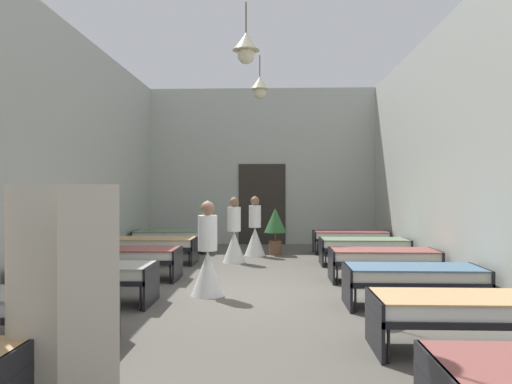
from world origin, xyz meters
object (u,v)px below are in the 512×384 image
Objects in this scene: bed_right_row_1 at (466,309)px; privacy_screen at (33,302)px; bed_left_row_3 at (127,256)px; nurse_near_aisle at (255,234)px; potted_plant at (275,225)px; bed_right_row_3 at (383,257)px; bed_left_row_5 at (171,236)px; bed_left_row_2 at (88,274)px; nurse_far_aisle at (208,262)px; nurse_mid_aisle at (234,239)px; bed_left_row_1 at (19,305)px; bed_right_row_5 at (350,236)px; bed_right_row_2 at (413,276)px; bed_right_row_4 at (364,245)px; bed_left_row_4 at (153,244)px.

privacy_screen is at bearing -156.63° from bed_right_row_1.
bed_left_row_3 is 1.28× the size of nurse_near_aisle.
bed_right_row_3 is at bearing -60.89° from potted_plant.
bed_right_row_1 and bed_left_row_5 have the same top height.
nurse_far_aisle is (1.65, 0.63, 0.09)m from bed_left_row_2.
bed_right_row_1 is 1.28× the size of nurse_mid_aisle.
nurse_far_aisle is (1.65, -5.07, 0.09)m from bed_left_row_5.
nurse_near_aisle is at bearing -12.73° from bed_left_row_5.
nurse_mid_aisle reaches higher than bed_left_row_5.
bed_right_row_5 is (4.65, 7.60, 0.00)m from bed_left_row_1.
bed_right_row_2 is at bearing 22.24° from bed_left_row_1.
bed_left_row_5 is 1.28× the size of nurse_near_aisle.
bed_right_row_1 is 5.70m from bed_right_row_4.
bed_right_row_2 is 5.74m from nurse_near_aisle.
bed_right_row_2 is at bearing 0.00° from bed_left_row_2.
bed_left_row_1 is 7.35m from bed_right_row_4.
potted_plant is (2.71, 5.37, 0.32)m from bed_left_row_2.
bed_right_row_3 is at bearing 57.18° from nurse_near_aisle.
nurse_mid_aisle is at bearing 8.50° from bed_left_row_4.
bed_right_row_5 is at bearing 62.98° from privacy_screen.
nurse_far_aisle reaches higher than bed_left_row_4.
nurse_far_aisle is (-2.99, -5.07, 0.09)m from bed_right_row_5.
nurse_mid_aisle is at bearing -42.48° from bed_left_row_5.
privacy_screen reaches higher than bed_right_row_1.
bed_right_row_1 is 1.00× the size of bed_left_row_3.
bed_right_row_1 is 1.28× the size of nurse_near_aisle.
privacy_screen is (0.95, -1.60, 0.41)m from bed_left_row_1.
bed_left_row_2 is 1.00× the size of bed_right_row_3.
bed_left_row_1 is 1.00× the size of bed_left_row_3.
bed_right_row_2 is 1.28× the size of nurse_far_aisle.
bed_right_row_4 is (0.00, 5.70, 0.00)m from bed_right_row_1.
nurse_near_aisle is at bearing 50.53° from nurse_far_aisle.
nurse_far_aisle reaches higher than bed_left_row_2.
potted_plant reaches higher than bed_right_row_3.
bed_left_row_2 and bed_right_row_3 have the same top height.
privacy_screen is (-3.70, -3.50, 0.41)m from bed_right_row_2.
bed_right_row_2 and bed_right_row_5 have the same top height.
bed_left_row_3 is 4.42m from potted_plant.
bed_left_row_1 is 1.28× the size of nurse_near_aisle.
bed_right_row_3 is at bearing -90.00° from bed_right_row_4.
nurse_near_aisle is at bearing 115.11° from bed_right_row_2.
nurse_mid_aisle reaches higher than bed_right_row_4.
bed_left_row_4 is 1.00× the size of bed_right_row_4.
bed_left_row_1 is 1.28× the size of nurse_far_aisle.
bed_right_row_4 is at bearing 90.00° from bed_right_row_1.
bed_left_row_4 is at bearing 85.02° from nurse_far_aisle.
bed_left_row_1 is 6.23m from nurse_mid_aisle.
bed_left_row_2 is at bearing -90.00° from bed_left_row_5.
bed_left_row_4 is 5.02m from bed_right_row_5.
bed_left_row_3 is 2.81m from nurse_mid_aisle.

